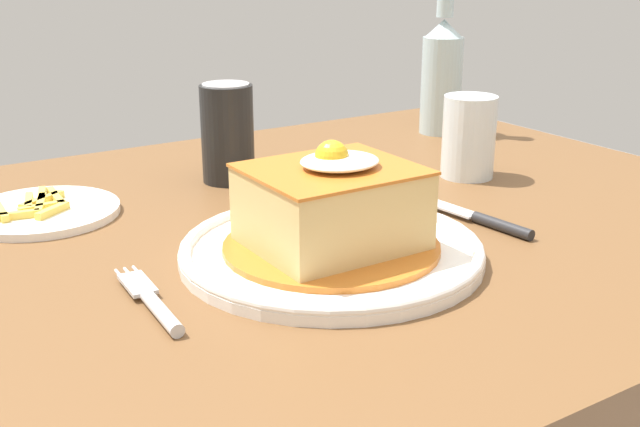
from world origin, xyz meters
TOP-DOWN VIEW (x-y plane):
  - dining_table at (0.00, 0.00)m, footprint 1.11×0.82m
  - main_plate at (-0.03, -0.11)m, footprint 0.29×0.29m
  - sandwich_meal at (-0.03, -0.11)m, footprint 0.21×0.21m
  - fork at (-0.21, -0.12)m, footprint 0.02×0.14m
  - knife at (0.16, -0.12)m, footprint 0.03×0.17m
  - soda_can at (0.01, 0.18)m, footprint 0.07×0.07m
  - beer_bottle_clear at (0.41, 0.24)m, footprint 0.06×0.06m
  - drinking_glass at (0.28, 0.03)m, footprint 0.07×0.07m
  - side_plate_fries at (-0.23, 0.17)m, footprint 0.17×0.17m

SIDE VIEW (x-z plane):
  - dining_table at x=0.00m, z-range 0.24..0.97m
  - side_plate_fries at x=-0.23m, z-range 0.72..0.74m
  - fork at x=-0.21m, z-range 0.72..0.73m
  - knife at x=0.16m, z-range 0.72..0.73m
  - main_plate at x=-0.03m, z-range 0.72..0.74m
  - drinking_glass at x=0.28m, z-range 0.71..0.82m
  - sandwich_meal at x=-0.03m, z-range 0.72..0.82m
  - soda_can at x=0.01m, z-range 0.72..0.85m
  - beer_bottle_clear at x=0.41m, z-range 0.69..0.95m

